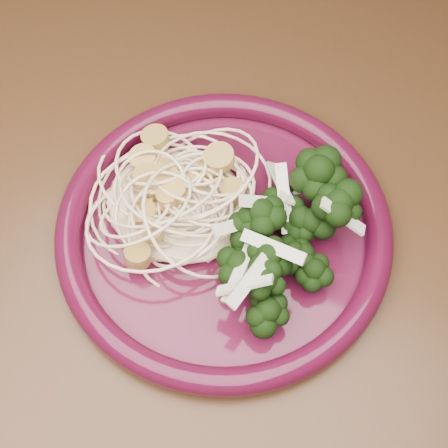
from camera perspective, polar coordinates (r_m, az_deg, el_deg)
dining_table at (r=0.73m, az=-4.30°, el=2.51°), size 1.20×0.80×0.75m
dinner_plate at (r=0.58m, az=0.00°, el=-0.40°), size 0.35×0.35×0.03m
spaghetti_pile at (r=0.59m, az=-4.20°, el=2.22°), size 0.16×0.14×0.03m
scallop_cluster at (r=0.55m, az=-4.46°, el=4.31°), size 0.16×0.16×0.05m
broccoli_pile at (r=0.55m, az=5.46°, el=-2.01°), size 0.12×0.17×0.05m
onion_garnish at (r=0.52m, az=5.76°, el=-0.37°), size 0.08×0.11×0.06m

